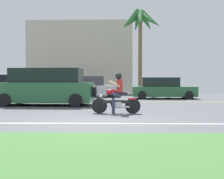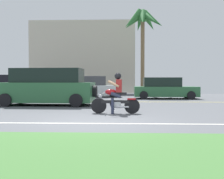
{
  "view_description": "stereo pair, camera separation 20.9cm",
  "coord_description": "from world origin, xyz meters",
  "px_view_note": "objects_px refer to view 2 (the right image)",
  "views": [
    {
      "loc": [
        0.73,
        -8.55,
        1.26
      ],
      "look_at": [
        0.42,
        3.64,
        0.87
      ],
      "focal_mm": 44.51,
      "sensor_mm": 36.0,
      "label": 1
    },
    {
      "loc": [
        0.94,
        -8.54,
        1.26
      ],
      "look_at": [
        0.42,
        3.64,
        0.87
      ],
      "focal_mm": 44.51,
      "sensor_mm": 36.0,
      "label": 2
    }
  ],
  "objects_px": {
    "suv_nearby": "(47,87)",
    "motorcyclist": "(116,96)",
    "parked_car_0": "(19,87)",
    "parked_car_1": "(93,87)",
    "palm_tree_0": "(143,23)",
    "parked_car_2": "(164,89)"
  },
  "relations": [
    {
      "from": "parked_car_1",
      "to": "palm_tree_0",
      "type": "height_order",
      "value": "palm_tree_0"
    },
    {
      "from": "parked_car_0",
      "to": "parked_car_2",
      "type": "distance_m",
      "value": 10.69
    },
    {
      "from": "suv_nearby",
      "to": "motorcyclist",
      "type": "bearing_deg",
      "value": -43.73
    },
    {
      "from": "motorcyclist",
      "to": "palm_tree_0",
      "type": "distance_m",
      "value": 14.6
    },
    {
      "from": "motorcyclist",
      "to": "palm_tree_0",
      "type": "height_order",
      "value": "palm_tree_0"
    },
    {
      "from": "parked_car_0",
      "to": "suv_nearby",
      "type": "bearing_deg",
      "value": -58.08
    },
    {
      "from": "suv_nearby",
      "to": "parked_car_2",
      "type": "height_order",
      "value": "suv_nearby"
    },
    {
      "from": "suv_nearby",
      "to": "parked_car_2",
      "type": "xyz_separation_m",
      "value": [
        6.77,
        5.51,
        -0.22
      ]
    },
    {
      "from": "motorcyclist",
      "to": "parked_car_1",
      "type": "xyz_separation_m",
      "value": [
        -2.11,
        10.76,
        0.08
      ]
    },
    {
      "from": "parked_car_2",
      "to": "suv_nearby",
      "type": "bearing_deg",
      "value": -140.86
    },
    {
      "from": "parked_car_2",
      "to": "parked_car_0",
      "type": "bearing_deg",
      "value": 176.04
    },
    {
      "from": "motorcyclist",
      "to": "parked_car_0",
      "type": "distance_m",
      "value": 12.28
    },
    {
      "from": "parked_car_1",
      "to": "motorcyclist",
      "type": "bearing_deg",
      "value": -78.92
    },
    {
      "from": "parked_car_0",
      "to": "palm_tree_0",
      "type": "bearing_deg",
      "value": 21.26
    },
    {
      "from": "parked_car_0",
      "to": "parked_car_1",
      "type": "height_order",
      "value": "parked_car_0"
    },
    {
      "from": "parked_car_1",
      "to": "palm_tree_0",
      "type": "bearing_deg",
      "value": 33.08
    },
    {
      "from": "suv_nearby",
      "to": "parked_car_0",
      "type": "height_order",
      "value": "suv_nearby"
    },
    {
      "from": "parked_car_0",
      "to": "parked_car_1",
      "type": "bearing_deg",
      "value": 10.96
    },
    {
      "from": "parked_car_1",
      "to": "suv_nearby",
      "type": "bearing_deg",
      "value": -101.71
    },
    {
      "from": "palm_tree_0",
      "to": "parked_car_2",
      "type": "bearing_deg",
      "value": -74.43
    },
    {
      "from": "parked_car_2",
      "to": "palm_tree_0",
      "type": "distance_m",
      "value": 7.14
    },
    {
      "from": "motorcyclist",
      "to": "suv_nearby",
      "type": "bearing_deg",
      "value": 136.27
    }
  ]
}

